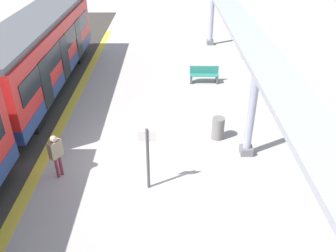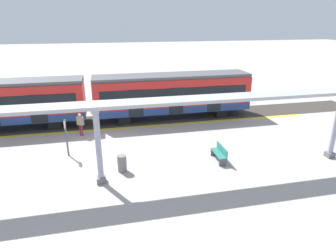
{
  "view_description": "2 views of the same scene",
  "coord_description": "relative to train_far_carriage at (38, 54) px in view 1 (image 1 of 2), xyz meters",
  "views": [
    {
      "loc": [
        0.69,
        -10.85,
        7.55
      ],
      "look_at": [
        0.69,
        -0.53,
        1.38
      ],
      "focal_mm": 37.61,
      "sensor_mm": 36.0,
      "label": 1
    },
    {
      "loc": [
        16.44,
        0.24,
        7.49
      ],
      "look_at": [
        -0.32,
        3.97,
        1.21
      ],
      "focal_mm": 31.25,
      "sensor_mm": 36.0,
      "label": 2
    }
  ],
  "objects": [
    {
      "name": "passenger_waiting_near_edge",
      "position": [
        2.66,
        -6.99,
        -0.83
      ],
      "size": [
        0.43,
        0.5,
        1.59
      ],
      "color": "maroon",
      "rests_on": "ground"
    },
    {
      "name": "canopy_pillar_third",
      "position": [
        9.17,
        7.19,
        0.11
      ],
      "size": [
        1.1,
        0.44,
        3.82
      ],
      "color": "slate",
      "rests_on": "ground"
    },
    {
      "name": "trash_bin",
      "position": [
        8.25,
        -4.63,
        -1.38
      ],
      "size": [
        0.48,
        0.48,
        0.9
      ],
      "primitive_type": "cylinder",
      "color": "slate",
      "rests_on": "ground"
    },
    {
      "name": "platform_info_sign",
      "position": [
        5.68,
        -7.57,
        -0.5
      ],
      "size": [
        0.56,
        0.1,
        2.2
      ],
      "color": "#4C4C51",
      "rests_on": "ground"
    },
    {
      "name": "trackbed",
      "position": [
        -0.01,
        -5.49,
        -1.83
      ],
      "size": [
        3.2,
        43.98,
        0.01
      ],
      "primitive_type": "cube",
      "color": "#38332D",
      "rests_on": "ground"
    },
    {
      "name": "bench_near_end",
      "position": [
        8.19,
        0.81,
        -1.39
      ],
      "size": [
        1.51,
        0.47,
        0.86
      ],
      "color": "#2B7C70",
      "rests_on": "ground"
    },
    {
      "name": "tactile_edge_strip",
      "position": [
        1.8,
        -5.49,
        -1.82
      ],
      "size": [
        0.41,
        31.98,
        0.01
      ],
      "primitive_type": "cube",
      "color": "gold",
      "rests_on": "ground"
    },
    {
      "name": "canopy_pillar_second",
      "position": [
        9.17,
        -5.71,
        0.11
      ],
      "size": [
        1.1,
        0.44,
        3.82
      ],
      "color": "slate",
      "rests_on": "ground"
    },
    {
      "name": "ground_plane",
      "position": [
        5.61,
        -5.49,
        -1.83
      ],
      "size": [
        176.0,
        176.0,
        0.0
      ],
      "primitive_type": "plane",
      "color": "#ABA29D"
    },
    {
      "name": "canopy_beam",
      "position": [
        9.17,
        -5.38,
        2.07
      ],
      "size": [
        1.2,
        25.94,
        0.16
      ],
      "primitive_type": "cube",
      "color": "#A8AAB2",
      "rests_on": "canopy_pillar_nearest"
    },
    {
      "name": "train_far_carriage",
      "position": [
        0.0,
        0.0,
        0.0
      ],
      "size": [
        2.65,
        12.28,
        3.48
      ],
      "color": "red",
      "rests_on": "ground"
    }
  ]
}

